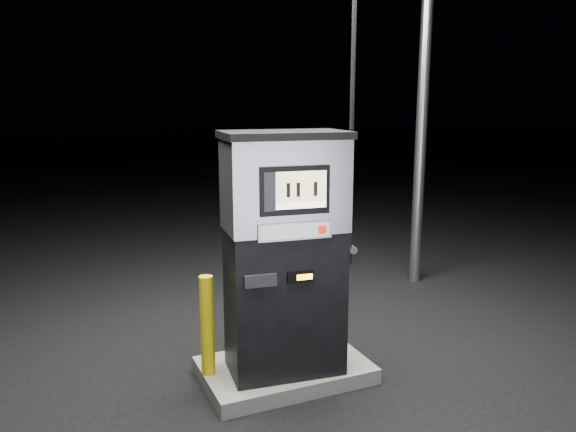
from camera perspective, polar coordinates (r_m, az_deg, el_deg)
name	(u,v)px	position (r m, az deg, el deg)	size (l,w,h in m)	color
ground	(285,377)	(5.76, -0.35, -16.05)	(80.00, 80.00, 0.00)	black
pump_island	(285,370)	(5.73, -0.36, -15.38)	(1.60, 1.00, 0.15)	#5F5F5B
fuel_dispenser	(285,252)	(5.17, -0.31, -3.65)	(1.28, 0.79, 4.70)	black
bollard_left	(207,326)	(5.36, -8.20, -10.97)	(0.13, 0.13, 0.96)	yellow
bollard_right	(341,320)	(5.63, 5.43, -10.48)	(0.11, 0.11, 0.82)	yellow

